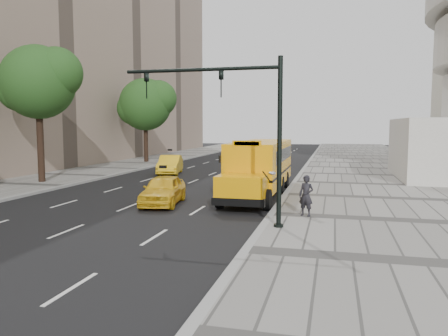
% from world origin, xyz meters
% --- Properties ---
extents(ground, '(140.00, 140.00, 0.00)m').
position_xyz_m(ground, '(0.00, 0.00, 0.00)').
color(ground, black).
rests_on(ground, ground).
extents(sidewalk_museum, '(12.00, 140.00, 0.15)m').
position_xyz_m(sidewalk_museum, '(12.00, 0.00, 0.07)').
color(sidewalk_museum, gray).
rests_on(sidewalk_museum, ground).
extents(sidewalk_far, '(6.00, 140.00, 0.15)m').
position_xyz_m(sidewalk_far, '(-11.00, 0.00, 0.07)').
color(sidewalk_far, gray).
rests_on(sidewalk_far, ground).
extents(curb_museum, '(0.30, 140.00, 0.15)m').
position_xyz_m(curb_museum, '(6.00, 0.00, 0.07)').
color(curb_museum, gray).
rests_on(curb_museum, ground).
extents(curb_far, '(0.30, 140.00, 0.15)m').
position_xyz_m(curb_far, '(-8.00, 0.00, 0.07)').
color(curb_far, gray).
rests_on(curb_far, ground).
extents(tree_b, '(5.45, 4.85, 9.18)m').
position_xyz_m(tree_b, '(-10.41, 1.31, 6.79)').
color(tree_b, black).
rests_on(tree_b, ground).
extents(tree_c, '(6.06, 5.38, 8.78)m').
position_xyz_m(tree_c, '(-10.40, 18.17, 6.13)').
color(tree_c, black).
rests_on(tree_c, ground).
extents(school_bus, '(2.96, 11.56, 3.19)m').
position_xyz_m(school_bus, '(4.50, 0.63, 1.76)').
color(school_bus, orange).
rests_on(school_bus, ground).
extents(taxi_near, '(2.32, 4.47, 1.45)m').
position_xyz_m(taxi_near, '(0.36, -3.90, 0.73)').
color(taxi_near, yellow).
rests_on(taxi_near, ground).
extents(taxi_far, '(2.62, 4.84, 1.51)m').
position_xyz_m(taxi_far, '(-4.29, 9.05, 0.76)').
color(taxi_far, yellow).
rests_on(taxi_far, ground).
extents(pedestrian, '(0.73, 0.60, 1.71)m').
position_xyz_m(pedestrian, '(7.46, -5.73, 1.00)').
color(pedestrian, black).
rests_on(pedestrian, sidewalk_museum).
extents(traffic_signal, '(6.18, 0.36, 6.40)m').
position_xyz_m(traffic_signal, '(5.19, -7.98, 4.09)').
color(traffic_signal, black).
rests_on(traffic_signal, ground).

